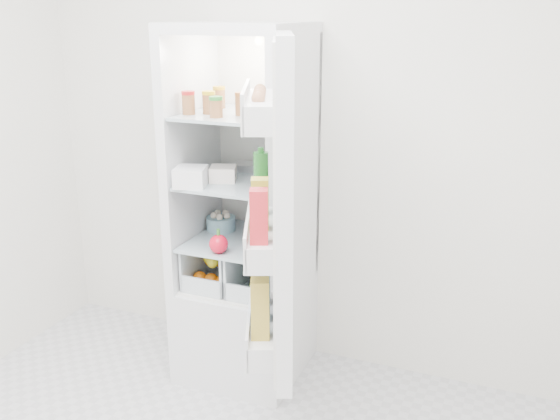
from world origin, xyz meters
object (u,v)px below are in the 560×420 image
at_px(red_cabbage, 275,224).
at_px(refrigerator, 248,250).
at_px(fridge_door, 276,216).
at_px(mushroom_bowl, 221,223).

bearing_deg(red_cabbage, refrigerator, 179.09).
distance_m(red_cabbage, fridge_door, 0.72).
distance_m(refrigerator, red_cabbage, 0.23).
bearing_deg(mushroom_bowl, refrigerator, -7.04).
bearing_deg(fridge_door, refrigerator, 11.51).
xyz_separation_m(red_cabbage, fridge_door, (0.26, -0.61, 0.26)).
distance_m(refrigerator, fridge_door, 0.86).
bearing_deg(refrigerator, red_cabbage, -0.91).
height_order(mushroom_bowl, fridge_door, fridge_door).
xyz_separation_m(mushroom_bowl, fridge_door, (0.58, -0.63, 0.31)).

